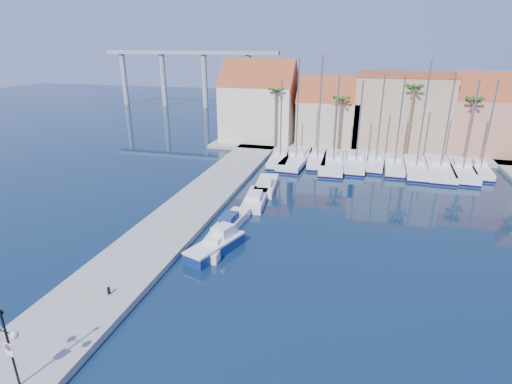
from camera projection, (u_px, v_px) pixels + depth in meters
The scene contains 30 objects.
ground at pixel (225, 315), 25.32m from camera, with size 260.00×260.00×0.00m, color #081C31.
quay_west at pixel (184, 214), 39.64m from camera, with size 6.00×77.00×0.50m, color gray.
shore_north at pixel (377, 146), 66.25m from camera, with size 54.00×16.00×0.50m, color gray.
lamp_post at pixel (7, 337), 18.52m from camera, with size 1.49×0.52×4.39m.
bollard at pixel (109, 291), 26.55m from camera, with size 0.20×0.20×0.49m, color black.
fishing_boat at pixel (216, 245), 32.77m from camera, with size 3.70×6.02×2.00m.
motorboat_west_0 at pixel (216, 243), 33.48m from camera, with size 1.96×5.64×1.40m.
motorboat_west_1 at pixel (231, 221), 37.53m from camera, with size 2.20×5.66×1.40m.
motorboat_west_2 at pixel (255, 199), 42.93m from camera, with size 2.72×6.67×1.40m.
motorboat_west_3 at pixel (266, 185), 47.15m from camera, with size 2.88×7.11×1.40m.
sailboat_0 at pixel (281, 158), 58.25m from camera, with size 3.29×10.31×11.62m.
sailboat_1 at pixel (297, 159), 57.71m from camera, with size 3.99×12.22×14.36m.
sailboat_2 at pixel (317, 158), 57.61m from camera, with size 3.21×9.76×14.88m.
sailboat_3 at pixel (334, 162), 55.96m from camera, with size 3.24×11.99×12.36m.
sailboat_4 at pixel (356, 162), 56.26m from camera, with size 3.22×10.98×11.70m.
sailboat_5 at pixel (376, 162), 55.94m from camera, with size 2.88×8.69×12.56m.
sailboat_6 at pixel (394, 165), 54.73m from camera, with size 2.70×9.51×12.42m.
sailboat_7 at pixel (416, 167), 53.63m from camera, with size 3.01×10.57×14.48m.
sailboat_8 at pixel (439, 168), 53.35m from camera, with size 3.73×12.11×13.05m.
sailboat_9 at pixel (462, 170), 52.62m from camera, with size 3.62×11.26×12.14m.
sailboat_10 at pixel (480, 169), 52.90m from camera, with size 2.80×8.62×12.07m.
building_0 at pixel (259, 104), 68.01m from camera, with size 12.30×9.00×13.50m.
building_1 at pixel (330, 114), 65.53m from camera, with size 10.30×8.00×11.00m.
building_2 at pixel (400, 110), 63.43m from camera, with size 14.20×10.20×11.50m.
building_3 at pixel (485, 117), 59.75m from camera, with size 10.30×8.00×12.00m.
palm_0 at pixel (276, 93), 61.62m from camera, with size 2.60×2.60×10.15m.
palm_1 at pixel (341, 101), 59.52m from camera, with size 2.60×2.60×9.15m.
palm_2 at pixel (414, 90), 56.44m from camera, with size 2.60×2.60×11.15m.
palm_3 at pixel (474, 102), 54.99m from camera, with size 2.60×2.60×9.65m.
viaduct at pixel (186, 68), 105.44m from camera, with size 48.00×2.20×14.45m.
Camera 1 is at (7.35, -19.76, 16.19)m, focal length 28.00 mm.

